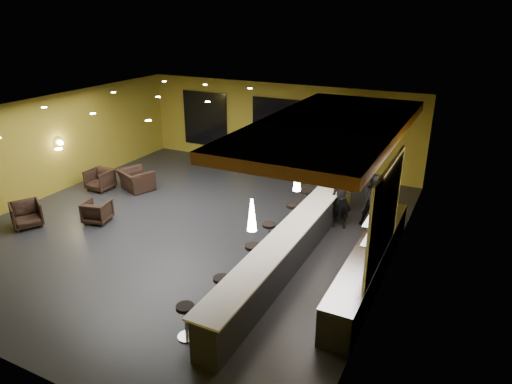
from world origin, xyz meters
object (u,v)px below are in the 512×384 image
at_px(bar_stool_1, 222,288).
at_px(bar_counter, 288,251).
at_px(staff_c, 378,205).
at_px(armchair_c, 100,180).
at_px(pendant_2, 328,151).
at_px(bar_stool_4, 292,213).
at_px(pendant_1, 297,177).
at_px(bar_stool_5, 306,199).
at_px(armchair_d, 136,180).
at_px(pendant_0, 252,215).
at_px(bar_stool_0, 186,317).
at_px(prep_counter, 370,263).
at_px(armchair_a, 26,214).
at_px(staff_a, 341,200).
at_px(bar_stool_3, 269,233).
at_px(bar_stool_2, 253,256).
at_px(staff_b, 374,200).
at_px(column, 343,156).
at_px(armchair_b, 97,211).

bearing_deg(bar_stool_1, bar_counter, 72.47).
distance_m(staff_c, armchair_c, 10.05).
height_order(pendant_2, bar_stool_4, pendant_2).
distance_m(pendant_1, bar_stool_5, 3.56).
relative_size(bar_counter, armchair_c, 9.34).
xyz_separation_m(staff_c, armchair_d, (-8.79, -0.39, -0.54)).
bearing_deg(pendant_0, bar_stool_0, -119.66).
bearing_deg(bar_stool_4, prep_counter, -31.45).
relative_size(bar_counter, armchair_a, 9.33).
height_order(armchair_a, bar_stool_5, bar_stool_5).
bearing_deg(bar_stool_5, prep_counter, -46.52).
height_order(pendant_0, staff_a, pendant_0).
height_order(armchair_c, bar_stool_3, armchair_c).
relative_size(bar_stool_1, bar_stool_2, 0.92).
relative_size(armchair_d, bar_stool_5, 1.46).
height_order(staff_b, bar_stool_0, staff_b).
bearing_deg(staff_a, pendant_2, 160.85).
xyz_separation_m(pendant_1, staff_b, (1.37, 3.03, -1.52)).
relative_size(column, bar_stool_4, 4.32).
bearing_deg(bar_stool_4, bar_stool_0, -90.39).
bearing_deg(bar_stool_0, prep_counter, 54.34).
distance_m(pendant_2, bar_stool_4, 2.14).
distance_m(pendant_2, armchair_d, 7.46).
distance_m(staff_c, armchair_b, 8.65).
xyz_separation_m(pendant_0, pendant_1, (0.00, 2.50, 0.00)).
bearing_deg(bar_stool_5, armchair_a, -147.25).
relative_size(bar_counter, pendant_2, 11.43).
distance_m(armchair_c, bar_stool_5, 7.72).
bearing_deg(armchair_d, bar_stool_2, 175.60).
height_order(prep_counter, bar_stool_5, prep_counter).
xyz_separation_m(staff_b, bar_stool_4, (-2.13, -1.34, -0.31)).
bearing_deg(armchair_a, column, -23.88).
xyz_separation_m(pendant_0, armchair_a, (-8.16, 0.71, -1.96)).
bearing_deg(staff_b, armchair_b, -175.86).
bearing_deg(column, staff_c, -44.32).
bearing_deg(bar_stool_5, staff_c, -9.75).
relative_size(bar_counter, staff_c, 4.34).
bearing_deg(bar_counter, armchair_b, -179.30).
xyz_separation_m(pendant_2, bar_stool_1, (-0.68, -5.17, -1.86)).
relative_size(column, bar_stool_2, 4.23).
distance_m(bar_counter, staff_a, 3.04).
bearing_deg(pendant_0, bar_stool_2, 116.24).
relative_size(pendant_0, staff_a, 0.39).
height_order(bar_stool_3, bar_stool_5, bar_stool_5).
xyz_separation_m(bar_counter, pendant_0, (0.00, -2.00, 1.85)).
height_order(pendant_0, armchair_a, pendant_0).
bearing_deg(column, prep_counter, -64.00).
bearing_deg(bar_stool_3, armchair_a, -164.30).
relative_size(staff_a, bar_stool_4, 2.19).
bearing_deg(armchair_c, armchair_b, -47.04).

